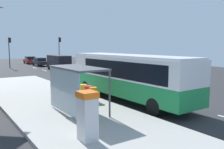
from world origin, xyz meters
TOP-DOWN VIEW (x-y plane):
  - ground_plane at (0.00, 14.00)m, footprint 56.00×92.00m
  - sidewalk_platform at (-6.40, 2.00)m, footprint 6.20×30.00m
  - lane_stripe_seg_1 at (0.25, -1.00)m, footprint 0.16×2.20m
  - lane_stripe_seg_2 at (0.25, 4.00)m, footprint 0.16×2.20m
  - lane_stripe_seg_3 at (0.25, 9.00)m, footprint 0.16×2.20m
  - lane_stripe_seg_4 at (0.25, 14.00)m, footprint 0.16×2.20m
  - lane_stripe_seg_5 at (0.25, 19.00)m, footprint 0.16×2.20m
  - lane_stripe_seg_6 at (0.25, 24.00)m, footprint 0.16×2.20m
  - lane_stripe_seg_7 at (0.25, 29.00)m, footprint 0.16×2.20m
  - bus at (-1.71, 0.76)m, footprint 2.66×11.04m
  - white_van at (2.20, 23.01)m, footprint 2.09×5.23m
  - sedan_near at (2.30, 39.06)m, footprint 2.01×4.48m
  - sedan_far at (2.30, 32.40)m, footprint 1.86×4.41m
  - ticket_machine at (-7.65, -4.37)m, footprint 0.66×0.76m
  - recycling_bin_orange at (-4.20, 1.22)m, footprint 0.52×0.52m
  - recycling_bin_red at (-4.20, 1.92)m, footprint 0.52×0.52m
  - recycling_bin_yellow at (-4.20, 2.62)m, footprint 0.52×0.52m
  - traffic_light_near_side at (5.50, 30.68)m, footprint 0.49×0.28m
  - traffic_light_far_side at (-3.10, 31.48)m, footprint 0.49×0.28m
  - bus_shelter at (-6.41, -0.40)m, footprint 1.80×4.00m

SIDE VIEW (x-z plane):
  - ground_plane at x=0.00m, z-range -0.04..0.00m
  - lane_stripe_seg_1 at x=0.25m, z-range 0.00..0.01m
  - lane_stripe_seg_2 at x=0.25m, z-range 0.00..0.01m
  - lane_stripe_seg_3 at x=0.25m, z-range 0.00..0.01m
  - lane_stripe_seg_4 at x=0.25m, z-range 0.00..0.01m
  - lane_stripe_seg_5 at x=0.25m, z-range 0.00..0.01m
  - lane_stripe_seg_6 at x=0.25m, z-range 0.00..0.01m
  - lane_stripe_seg_7 at x=0.25m, z-range 0.00..0.01m
  - sidewalk_platform at x=-6.40m, z-range 0.00..0.18m
  - recycling_bin_orange at x=-4.20m, z-range 0.18..1.13m
  - recycling_bin_red at x=-4.20m, z-range 0.18..1.13m
  - recycling_bin_yellow at x=-4.20m, z-range 0.18..1.13m
  - sedan_near at x=2.30m, z-range 0.03..1.55m
  - sedan_far at x=2.30m, z-range 0.03..1.55m
  - ticket_machine at x=-7.65m, z-range 0.20..2.14m
  - white_van at x=2.20m, z-range 0.19..2.49m
  - bus at x=-1.71m, z-range 0.24..3.45m
  - bus_shelter at x=-6.41m, z-range 0.85..3.35m
  - traffic_light_far_side at x=-3.10m, z-range 0.84..6.01m
  - traffic_light_near_side at x=5.50m, z-range 0.86..6.20m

